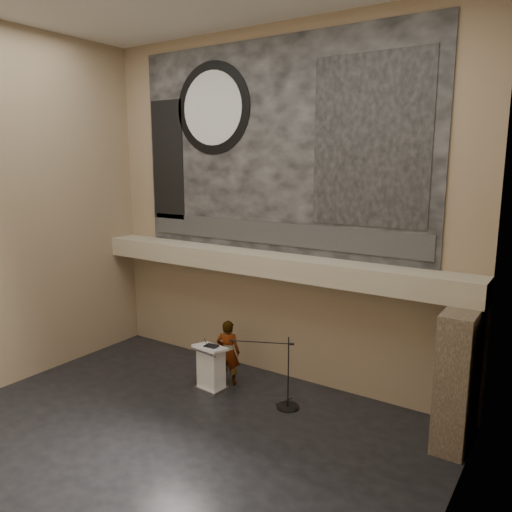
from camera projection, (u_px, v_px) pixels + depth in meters
The scene contains 19 objects.
floor at pixel (165, 444), 9.68m from camera, with size 10.00×10.00×0.00m, color black.
wall_back at pixel (274, 209), 12.15m from camera, with size 10.00×0.02×8.50m, color #8E7A5A.
wall_left at pixel (1, 211), 11.58m from camera, with size 0.02×8.00×8.50m, color #8E7A5A.
wall_right at pixel (450, 256), 6.17m from camera, with size 0.02×8.00×8.50m, color #8E7A5A.
soffit at pixel (265, 264), 12.07m from camera, with size 10.00×0.80×0.50m, color tan.
sprinkler_left at pixel (212, 267), 12.95m from camera, with size 0.04×0.04×0.06m, color #B2893D.
sprinkler_right at pixel (336, 286), 11.05m from camera, with size 0.04×0.04×0.06m, color #B2893D.
banner at pixel (274, 148), 11.85m from camera, with size 8.00×0.05×5.00m, color black.
banner_text_strip at pixel (272, 233), 12.21m from camera, with size 7.76×0.02×0.55m, color #2C2C2C.
banner_clock_rim at pixel (213, 108), 12.60m from camera, with size 2.30×2.30×0.02m, color black.
banner_clock_face at pixel (212, 108), 12.58m from camera, with size 1.84×1.84×0.02m, color silver.
banner_building_print at pixel (370, 141), 10.50m from camera, with size 2.60×0.02×3.60m, color black.
banner_brick_print at pixel (168, 160), 13.72m from camera, with size 1.10×0.02×3.20m, color black.
stone_pier at pixel (458, 377), 9.49m from camera, with size 0.60×1.40×2.70m, color #44372A.
lectern at pixel (211, 368), 11.86m from camera, with size 0.79×0.60×1.14m.
binder at pixel (211, 346), 11.70m from camera, with size 0.31×0.24×0.04m, color black.
papers at pixel (207, 345), 11.80m from camera, with size 0.22×0.30×0.01m, color silver.
speaker_person at pixel (228, 352), 12.14m from camera, with size 0.59×0.39×1.62m, color white.
mic_stand at pixel (286, 397), 11.06m from camera, with size 1.47×0.82×1.65m.
Camera 1 is at (6.34, -6.37, 5.43)m, focal length 35.00 mm.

